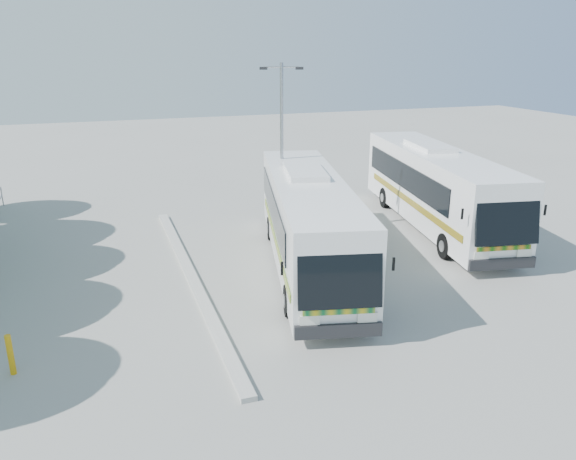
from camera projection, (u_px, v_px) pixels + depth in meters
name	position (u px, v px, depth m)	size (l,w,h in m)	color
ground	(267.00, 290.00, 19.35)	(100.00, 100.00, 0.00)	gray
kerb_divider	(191.00, 276.00, 20.41)	(0.40, 16.00, 0.15)	#B2B2AD
coach_main	(308.00, 221.00, 20.77)	(5.18, 12.52, 3.41)	white
coach_adjacent	(436.00, 186.00, 25.62)	(4.76, 12.90, 3.51)	white
lamppost	(282.00, 143.00, 23.95)	(1.77, 0.69, 7.39)	#979A9F
bollard	(11.00, 355.00, 14.26)	(0.16, 0.16, 1.11)	#D4970C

